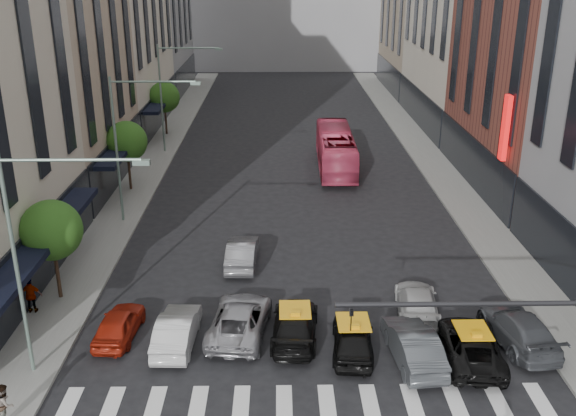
{
  "coord_description": "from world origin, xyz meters",
  "views": [
    {
      "loc": [
        -1.16,
        -17.77,
        15.3
      ],
      "look_at": [
        -0.7,
        11.84,
        4.0
      ],
      "focal_mm": 40.0,
      "sensor_mm": 36.0,
      "label": 1
    }
  ],
  "objects_px": {
    "streetlamp_near": "(38,237)",
    "streetlamp_mid": "(131,131)",
    "streetlamp_far": "(172,84)",
    "taxi_center": "(353,337)",
    "pedestrian_near": "(5,404)",
    "bus": "(336,149)",
    "taxi_left": "(295,324)",
    "car_red": "(119,324)",
    "pedestrian_far": "(31,296)",
    "car_white_front": "(177,330)"
  },
  "relations": [
    {
      "from": "taxi_left",
      "to": "streetlamp_near",
      "type": "bearing_deg",
      "value": 18.15
    },
    {
      "from": "streetlamp_mid",
      "to": "pedestrian_near",
      "type": "distance_m",
      "value": 19.79
    },
    {
      "from": "streetlamp_far",
      "to": "car_red",
      "type": "height_order",
      "value": "streetlamp_far"
    },
    {
      "from": "car_red",
      "to": "pedestrian_near",
      "type": "height_order",
      "value": "pedestrian_near"
    },
    {
      "from": "streetlamp_near",
      "to": "streetlamp_far",
      "type": "xyz_separation_m",
      "value": [
        0.0,
        32.0,
        0.0
      ]
    },
    {
      "from": "streetlamp_mid",
      "to": "streetlamp_near",
      "type": "bearing_deg",
      "value": -90.0
    },
    {
      "from": "car_white_front",
      "to": "taxi_center",
      "type": "height_order",
      "value": "same"
    },
    {
      "from": "streetlamp_near",
      "to": "streetlamp_mid",
      "type": "height_order",
      "value": "same"
    },
    {
      "from": "streetlamp_far",
      "to": "bus",
      "type": "relative_size",
      "value": 0.8
    },
    {
      "from": "bus",
      "to": "taxi_left",
      "type": "bearing_deg",
      "value": 82.27
    },
    {
      "from": "taxi_left",
      "to": "bus",
      "type": "xyz_separation_m",
      "value": [
        3.85,
        24.77,
        0.87
      ]
    },
    {
      "from": "pedestrian_near",
      "to": "taxi_left",
      "type": "bearing_deg",
      "value": -75.74
    },
    {
      "from": "streetlamp_mid",
      "to": "car_white_front",
      "type": "bearing_deg",
      "value": -72.18
    },
    {
      "from": "car_white_front",
      "to": "bus",
      "type": "distance_m",
      "value": 26.71
    },
    {
      "from": "pedestrian_near",
      "to": "pedestrian_far",
      "type": "bearing_deg",
      "value": -0.52
    },
    {
      "from": "car_white_front",
      "to": "taxi_left",
      "type": "xyz_separation_m",
      "value": [
        5.05,
        0.4,
        -0.02
      ]
    },
    {
      "from": "streetlamp_mid",
      "to": "pedestrian_far",
      "type": "distance_m",
      "value": 12.71
    },
    {
      "from": "car_white_front",
      "to": "pedestrian_far",
      "type": "distance_m",
      "value": 7.53
    },
    {
      "from": "taxi_center",
      "to": "car_red",
      "type": "bearing_deg",
      "value": -2.78
    },
    {
      "from": "car_white_front",
      "to": "bus",
      "type": "bearing_deg",
      "value": -107.38
    },
    {
      "from": "taxi_left",
      "to": "taxi_center",
      "type": "distance_m",
      "value": 2.64
    },
    {
      "from": "streetlamp_far",
      "to": "pedestrian_near",
      "type": "height_order",
      "value": "streetlamp_far"
    },
    {
      "from": "car_white_front",
      "to": "pedestrian_far",
      "type": "relative_size",
      "value": 2.52
    },
    {
      "from": "streetlamp_mid",
      "to": "car_red",
      "type": "relative_size",
      "value": 2.35
    },
    {
      "from": "streetlamp_far",
      "to": "bus",
      "type": "height_order",
      "value": "streetlamp_far"
    },
    {
      "from": "car_red",
      "to": "taxi_left",
      "type": "xyz_separation_m",
      "value": [
        7.66,
        -0.21,
        0.04
      ]
    },
    {
      "from": "streetlamp_mid",
      "to": "taxi_center",
      "type": "xyz_separation_m",
      "value": [
        11.94,
        -14.75,
        -5.19
      ]
    },
    {
      "from": "streetlamp_mid",
      "to": "pedestrian_far",
      "type": "height_order",
      "value": "streetlamp_mid"
    },
    {
      "from": "streetlamp_near",
      "to": "streetlamp_far",
      "type": "distance_m",
      "value": 32.0
    },
    {
      "from": "car_white_front",
      "to": "pedestrian_near",
      "type": "relative_size",
      "value": 2.77
    },
    {
      "from": "streetlamp_mid",
      "to": "pedestrian_near",
      "type": "bearing_deg",
      "value": -92.15
    },
    {
      "from": "taxi_center",
      "to": "pedestrian_near",
      "type": "height_order",
      "value": "pedestrian_near"
    },
    {
      "from": "bus",
      "to": "streetlamp_far",
      "type": "bearing_deg",
      "value": -18.81
    },
    {
      "from": "streetlamp_mid",
      "to": "car_white_front",
      "type": "distance_m",
      "value": 15.63
    },
    {
      "from": "pedestrian_near",
      "to": "streetlamp_mid",
      "type": "bearing_deg",
      "value": -16.11
    },
    {
      "from": "pedestrian_near",
      "to": "pedestrian_far",
      "type": "xyz_separation_m",
      "value": [
        -1.84,
        7.69,
        0.08
      ]
    },
    {
      "from": "taxi_center",
      "to": "pedestrian_far",
      "type": "xyz_separation_m",
      "value": [
        -14.5,
        3.3,
        0.3
      ]
    },
    {
      "from": "bus",
      "to": "streetlamp_near",
      "type": "bearing_deg",
      "value": 64.82
    },
    {
      "from": "streetlamp_mid",
      "to": "taxi_left",
      "type": "height_order",
      "value": "streetlamp_mid"
    },
    {
      "from": "bus",
      "to": "pedestrian_far",
      "type": "bearing_deg",
      "value": 55.86
    },
    {
      "from": "taxi_left",
      "to": "bus",
      "type": "relative_size",
      "value": 0.42
    },
    {
      "from": "car_white_front",
      "to": "car_red",
      "type": "bearing_deg",
      "value": -11.06
    },
    {
      "from": "taxi_left",
      "to": "pedestrian_far",
      "type": "height_order",
      "value": "pedestrian_far"
    },
    {
      "from": "car_white_front",
      "to": "pedestrian_far",
      "type": "xyz_separation_m",
      "value": [
        -7.07,
        2.58,
        0.29
      ]
    },
    {
      "from": "streetlamp_near",
      "to": "taxi_left",
      "type": "bearing_deg",
      "value": 13.92
    },
    {
      "from": "taxi_center",
      "to": "bus",
      "type": "bearing_deg",
      "value": -88.5
    },
    {
      "from": "car_red",
      "to": "car_white_front",
      "type": "relative_size",
      "value": 0.89
    },
    {
      "from": "bus",
      "to": "car_white_front",
      "type": "bearing_deg",
      "value": 71.64
    },
    {
      "from": "streetlamp_mid",
      "to": "pedestrian_far",
      "type": "relative_size",
      "value": 5.25
    },
    {
      "from": "car_red",
      "to": "taxi_center",
      "type": "bearing_deg",
      "value": 176.73
    }
  ]
}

